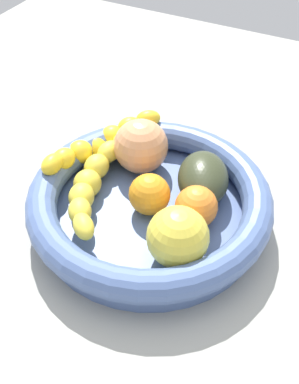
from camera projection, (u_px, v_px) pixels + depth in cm
name	position (u px, v px, depth cm)	size (l,w,h in cm)	color
kitchen_counter	(150.00, 228.00, 63.48)	(120.00, 120.00, 3.00)	#9B9C92
fruit_bowl	(150.00, 204.00, 60.37)	(30.64, 30.64, 5.87)	#4D669D
banana_draped_left	(94.00, 181.00, 61.30)	(8.95, 20.96, 4.45)	yellow
banana_draped_right	(98.00, 144.00, 66.11)	(9.87, 18.46, 5.57)	yellow
orange_front	(147.00, 194.00, 59.30)	(5.23, 5.23, 5.23)	orange
orange_mid_left	(196.00, 207.00, 57.66)	(5.23, 5.23, 5.23)	orange
apple_yellow	(178.00, 237.00, 52.91)	(7.07, 7.07, 7.07)	yellow
peach_blush	(141.00, 146.00, 64.59)	(7.42, 7.42, 7.42)	#E99B67
avocado_dark	(203.00, 178.00, 61.24)	(9.09, 6.48, 5.49)	#343A24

